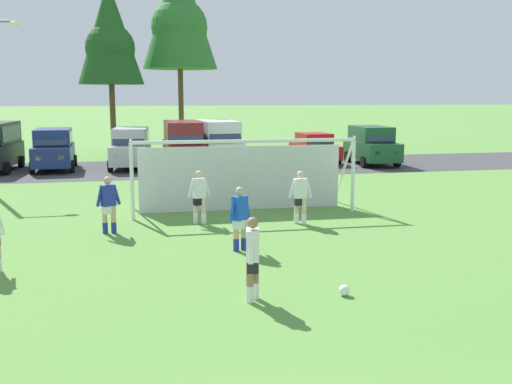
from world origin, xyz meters
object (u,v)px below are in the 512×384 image
at_px(player_midfield_center, 300,197).
at_px(parked_car_slot_far_right, 372,145).
at_px(parked_car_slot_center_right, 218,142).
at_px(parked_car_slot_right, 315,148).
at_px(player_striker_near, 253,259).
at_px(player_winger_right, 109,205).
at_px(soccer_ball, 344,290).
at_px(player_defender_far, 199,197).
at_px(parked_car_slot_left, 54,149).
at_px(player_winger_left, 240,219).
at_px(parked_car_slot_center, 183,143).
at_px(soccer_goal, 242,173).
at_px(parked_car_slot_center_left, 131,148).

relative_size(player_midfield_center, parked_car_slot_far_right, 0.35).
distance_m(parked_car_slot_center_right, parked_car_slot_right, 5.79).
distance_m(player_striker_near, player_winger_right, 6.91).
relative_size(soccer_ball, player_defender_far, 0.13).
distance_m(player_striker_near, parked_car_slot_left, 22.54).
relative_size(player_striker_near, player_defender_far, 1.00).
distance_m(player_winger_left, parked_car_slot_left, 19.20).
relative_size(parked_car_slot_left, parked_car_slot_center, 0.97).
height_order(soccer_ball, parked_car_slot_left, parked_car_slot_left).
bearing_deg(player_winger_left, player_midfield_center, 48.86).
height_order(soccer_goal, player_midfield_center, soccer_goal).
distance_m(soccer_goal, player_defender_far, 2.42).
distance_m(soccer_goal, parked_car_slot_center_right, 12.88).
distance_m(soccer_ball, parked_car_slot_center_left, 22.10).
relative_size(parked_car_slot_center, parked_car_slot_right, 1.12).
distance_m(player_winger_left, parked_car_slot_center_left, 18.12).
bearing_deg(player_winger_right, parked_car_slot_right, 54.94).
xyz_separation_m(soccer_ball, player_midfield_center, (0.95, 6.47, 0.71)).
bearing_deg(player_defender_far, parked_car_slot_right, 60.75).
xyz_separation_m(parked_car_slot_left, parked_car_slot_center_right, (8.70, -0.07, 0.23)).
distance_m(soccer_ball, player_midfield_center, 6.58).
height_order(parked_car_slot_left, parked_car_slot_right, parked_car_slot_left).
relative_size(player_striker_near, parked_car_slot_center_right, 0.33).
distance_m(player_winger_right, parked_car_slot_far_right, 19.96).
height_order(player_defender_far, player_winger_right, same).
xyz_separation_m(soccer_goal, parked_car_slot_right, (6.73, 13.28, -0.42)).
relative_size(player_midfield_center, parked_car_slot_center_right, 0.33).
relative_size(parked_car_slot_center_left, parked_car_slot_far_right, 1.01).
xyz_separation_m(player_striker_near, parked_car_slot_center, (0.42, 20.88, 0.52)).
height_order(player_winger_left, parked_car_slot_center_left, parked_car_slot_center_left).
distance_m(player_midfield_center, parked_car_slot_left, 17.78).
relative_size(player_striker_near, parked_car_slot_far_right, 0.35).
height_order(player_striker_near, player_midfield_center, same).
xyz_separation_m(soccer_goal, player_midfield_center, (1.36, -2.37, -0.47)).
bearing_deg(player_defender_far, player_midfield_center, -12.58).
xyz_separation_m(player_winger_left, player_winger_right, (-3.33, 2.60, 0.00)).
height_order(parked_car_slot_center_right, parked_car_slot_far_right, parked_car_slot_center_right).
height_order(player_winger_left, parked_car_slot_far_right, parked_car_slot_far_right).
distance_m(player_striker_near, player_defender_far, 7.04).
distance_m(player_defender_far, parked_car_slot_center_left, 14.69).
bearing_deg(player_defender_far, soccer_goal, 45.65).
xyz_separation_m(player_winger_right, parked_car_slot_center, (3.33, 14.62, 0.52)).
xyz_separation_m(soccer_goal, parked_car_slot_center_right, (0.98, 12.84, 0.05)).
relative_size(player_winger_left, parked_car_slot_center, 0.34).
xyz_separation_m(soccer_ball, player_defender_far, (-2.07, 7.14, 0.71)).
bearing_deg(player_winger_left, parked_car_slot_center, 89.98).
distance_m(soccer_ball, player_winger_left, 4.09).
distance_m(parked_car_slot_left, parked_car_slot_far_right, 17.39).
height_order(soccer_ball, parked_car_slot_far_right, parked_car_slot_far_right).
distance_m(player_midfield_center, player_winger_right, 5.69).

